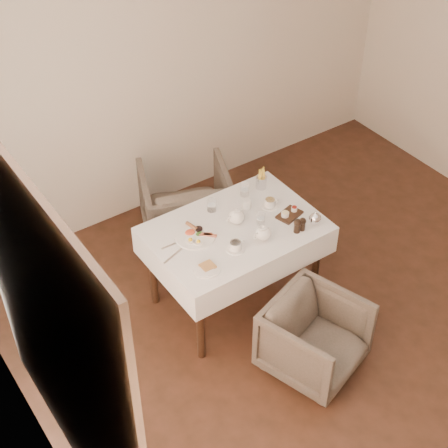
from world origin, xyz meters
name	(u,v)px	position (x,y,z in m)	size (l,w,h in m)	color
room	(54,343)	(-2.22, 0.00, 1.60)	(5.00, 5.00, 5.00)	black
table	(235,240)	(-0.47, 1.00, 0.64)	(1.28, 0.88, 0.75)	black
armchair_near	(315,338)	(-0.39, 0.13, 0.29)	(0.63, 0.65, 0.59)	#463F33
armchair_far	(186,206)	(-0.37, 1.87, 0.35)	(0.74, 0.77, 0.70)	#463F33
breakfast_plate	(195,235)	(-0.77, 1.09, 0.77)	(0.30, 0.30, 0.04)	white
side_plate	(207,269)	(-0.90, 0.74, 0.76)	(0.21, 0.19, 0.02)	white
teapot_centre	(236,216)	(-0.43, 1.04, 0.82)	(0.17, 0.13, 0.14)	white
teapot_front	(263,232)	(-0.38, 0.78, 0.82)	(0.16, 0.12, 0.13)	white
creamer	(247,204)	(-0.26, 1.14, 0.80)	(0.07, 0.07, 0.08)	white
teacup_near	(235,246)	(-0.61, 0.80, 0.79)	(0.14, 0.14, 0.07)	white
teacup_far	(270,203)	(-0.10, 1.06, 0.78)	(0.13, 0.13, 0.07)	white
glass_left	(212,205)	(-0.50, 1.27, 0.80)	(0.07, 0.07, 0.10)	silver
glass_mid	(261,219)	(-0.29, 0.94, 0.80)	(0.07, 0.07, 0.09)	silver
glass_right	(245,190)	(-0.18, 1.29, 0.81)	(0.07, 0.07, 0.10)	silver
condiment_board	(289,214)	(-0.05, 0.88, 0.77)	(0.22, 0.18, 0.05)	black
pepper_mill_left	(297,226)	(-0.12, 0.70, 0.81)	(0.06, 0.06, 0.12)	black
pepper_mill_right	(302,224)	(-0.08, 0.70, 0.81)	(0.05, 0.05, 0.11)	black
silver_pot	(315,218)	(0.04, 0.70, 0.82)	(0.11, 0.09, 0.12)	white
fries_cup	(261,179)	(-0.01, 1.29, 0.84)	(0.09, 0.09, 0.19)	silver
cutlery_fork	(174,244)	(-0.95, 1.10, 0.76)	(0.02, 0.20, 0.00)	silver
cutlery_knife	(173,256)	(-1.01, 1.00, 0.76)	(0.02, 0.20, 0.00)	silver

